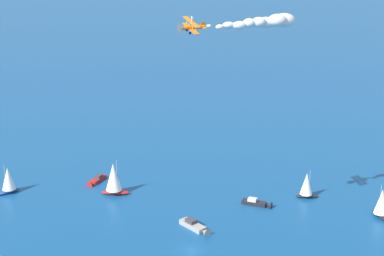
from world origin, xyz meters
name	(u,v)px	position (x,y,z in m)	size (l,w,h in m)	color
ground_plane	(192,250)	(0.00, 0.00, 0.00)	(2000.00, 2000.00, 0.00)	navy
sailboat_near_centre	(382,203)	(-34.00, -48.00, 4.52)	(7.12, 6.77, 9.91)	black
motorboat_far_stbd	(196,227)	(5.76, -10.18, 0.85)	(11.22, 5.32, 3.16)	#9E9993
sailboat_offshore	(8,180)	(69.39, 3.86, 4.49)	(5.10, 7.92, 9.84)	#23478C
motorboat_trailing	(96,181)	(52.40, -18.32, 0.71)	(4.18, 9.38, 2.64)	#B21E1E
sailboat_ahead	(307,185)	(-10.16, -47.99, 4.22)	(7.05, 5.78, 9.24)	black
motorboat_outer_ring_d	(258,203)	(-0.70, -34.15, 0.73)	(9.60, 4.45, 2.70)	black
sailboat_outer_ring_e	(114,179)	(41.00, -14.84, 5.39)	(9.07, 7.30, 11.80)	#B21E1E
biplane_lead	(191,27)	(0.11, 0.27, 59.01)	(7.11, 7.08, 3.71)	orange
wingwalker_lead	(192,18)	(-0.33, 0.53, 61.11)	(1.34, 0.80, 1.52)	white
smoke_trail_lead	(269,22)	(-10.25, -18.73, 58.90)	(14.51, 23.79, 4.40)	silver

